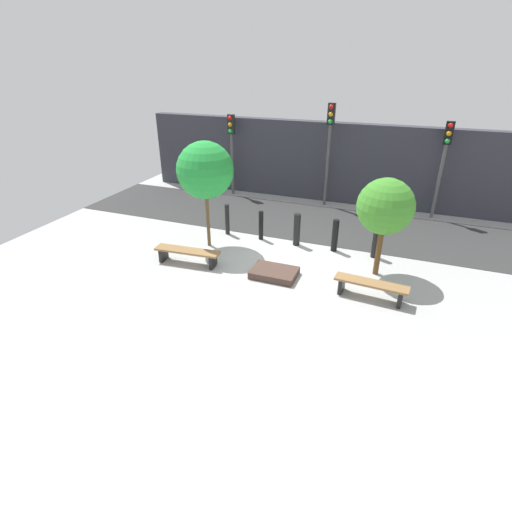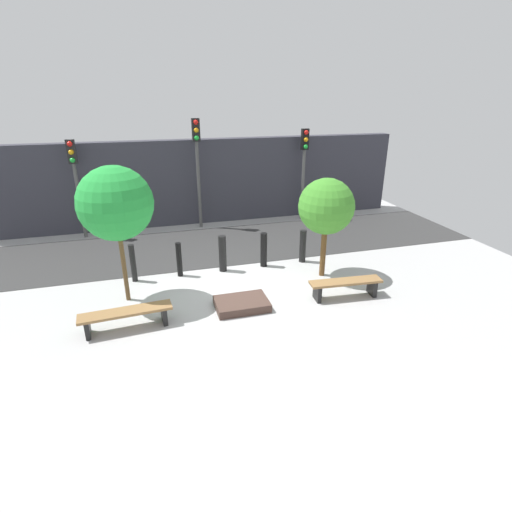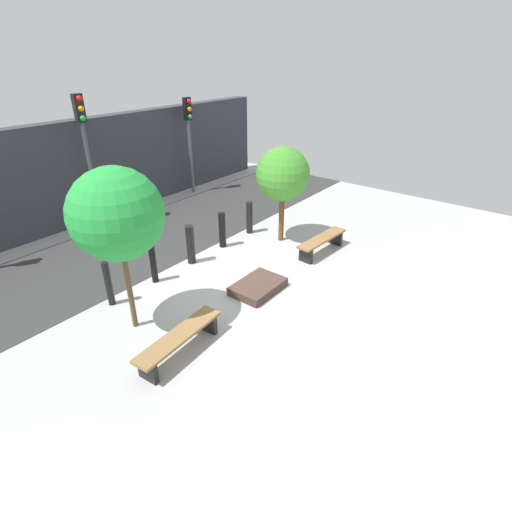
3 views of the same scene
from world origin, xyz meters
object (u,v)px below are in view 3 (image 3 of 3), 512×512
object	(u,v)px
tree_behind_left_bench	(116,215)
planter_bed	(258,286)
bollard_far_right	(249,218)
bollard_center	(191,245)
bollard_right	(222,230)
bench_left	(180,339)
traffic_light_mid_west	(85,139)
bollard_far_left	(108,284)
bench_right	(322,242)
bollard_left	(153,264)
traffic_light_mid_east	(189,129)
tree_behind_right_bench	(283,175)

from	to	relation	value
tree_behind_left_bench	planter_bed	bearing A→B (deg)	-24.02
bollard_far_right	bollard_center	bearing A→B (deg)	180.00
bollard_right	bollard_far_right	size ratio (longest dim) A/B	1.03
bench_left	bollard_far_right	xyz separation A→B (m)	(5.09, 2.43, 0.17)
tree_behind_left_bench	traffic_light_mid_west	world-z (taller)	traffic_light_mid_west
bollard_far_left	bench_right	bearing A→B (deg)	-25.55
bench_right	bollard_left	bearing A→B (deg)	152.21
traffic_light_mid_east	bench_right	bearing A→B (deg)	-102.81
tree_behind_left_bench	bollard_right	xyz separation A→B (m)	(3.86, 1.06, -1.95)
traffic_light_mid_east	bollard_far_left	bearing A→B (deg)	-147.60
tree_behind_left_bench	tree_behind_right_bench	xyz separation A→B (m)	(5.25, 0.00, -0.47)
bollard_far_left	traffic_light_mid_east	distance (m)	8.04
traffic_light_mid_west	bollard_far_left	bearing A→B (deg)	-120.46
traffic_light_mid_west	traffic_light_mid_east	bearing A→B (deg)	-0.01
bollard_right	bollard_left	bearing A→B (deg)	180.00
bollard_far_left	bollard_right	size ratio (longest dim) A/B	1.03
bollard_far_left	traffic_light_mid_west	distance (m)	5.33
tree_behind_left_bench	tree_behind_right_bench	world-z (taller)	tree_behind_left_bench
bollard_far_right	traffic_light_mid_west	distance (m)	5.34
bench_left	bench_right	bearing A→B (deg)	-4.44
bollard_far_left	bollard_right	world-z (taller)	bollard_far_left
traffic_light_mid_east	tree_behind_right_bench	bearing A→B (deg)	-106.01
bench_left	bollard_far_right	bearing A→B (deg)	21.11
tree_behind_right_bench	bollard_far_left	world-z (taller)	tree_behind_right_bench
planter_bed	tree_behind_left_bench	world-z (taller)	tree_behind_left_bench
tree_behind_left_bench	bollard_center	xyz separation A→B (m)	(2.63, 1.06, -1.93)
bench_left	tree_behind_right_bench	bearing A→B (deg)	10.18
bollard_left	bollard_far_right	bearing A→B (deg)	0.00
bollard_center	traffic_light_mid_east	xyz separation A→B (m)	(4.13, 4.18, 1.91)
planter_bed	bollard_center	bearing A→B (deg)	90.00
planter_bed	tree_behind_right_bench	bearing A→B (deg)	24.02
bollard_left	bollard_center	world-z (taller)	bollard_center
planter_bed	traffic_light_mid_west	distance (m)	6.93
bollard_right	tree_behind_right_bench	bearing A→B (deg)	-37.22
bollard_center	bollard_right	xyz separation A→B (m)	(1.23, 0.00, -0.02)
bench_right	traffic_light_mid_east	bearing A→B (deg)	81.62
bench_left	bench_right	size ratio (longest dim) A/B	1.07
traffic_light_mid_west	bench_right	bearing A→B (deg)	-68.34
tree_behind_left_bench	bollard_right	size ratio (longest dim) A/B	3.23
bench_right	bollard_right	world-z (taller)	bollard_right
bench_right	bollard_right	size ratio (longest dim) A/B	1.80
tree_behind_right_bench	bollard_far_right	distance (m)	1.84
bollard_far_left	traffic_light_mid_west	size ratio (longest dim) A/B	0.27
bench_right	planter_bed	xyz separation A→B (m)	(-2.63, 0.20, -0.24)
traffic_light_mid_west	bollard_right	bearing A→B (deg)	-73.61
bollard_right	bollard_far_right	distance (m)	1.23
bollard_center	traffic_light_mid_west	xyz separation A→B (m)	(0.00, 4.18, 2.19)
bollard_left	bollard_right	xyz separation A→B (m)	(2.46, 0.00, 0.02)
bollard_far_left	traffic_light_mid_east	bearing A→B (deg)	32.40
tree_behind_right_bench	bollard_right	distance (m)	2.29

